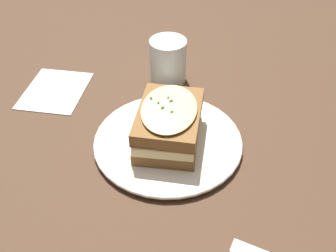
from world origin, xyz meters
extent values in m
plane|color=#473021|center=(0.00, 0.00, 0.00)|extent=(2.40, 2.40, 0.00)
cylinder|color=silver|center=(0.02, -0.01, 0.01)|extent=(0.25, 0.25, 0.01)
torus|color=silver|center=(0.02, -0.01, 0.01)|extent=(0.26, 0.26, 0.01)
cube|color=brown|center=(0.02, -0.01, 0.02)|extent=(0.17, 0.14, 0.02)
cube|color=#EFDB93|center=(0.02, -0.01, 0.04)|extent=(0.17, 0.14, 0.02)
cube|color=brown|center=(0.02, -0.01, 0.06)|extent=(0.17, 0.14, 0.02)
ellipsoid|color=beige|center=(0.02, -0.01, 0.08)|extent=(0.15, 0.13, 0.01)
cube|color=#2D6028|center=(0.03, 0.00, 0.09)|extent=(0.01, 0.01, 0.00)
cube|color=#2D6028|center=(0.01, -0.05, 0.09)|extent=(0.00, 0.00, 0.00)
cube|color=#2D6028|center=(0.01, -0.01, 0.09)|extent=(0.01, 0.01, 0.00)
cube|color=#2D6028|center=(0.03, -0.02, 0.09)|extent=(0.01, 0.00, 0.00)
cube|color=#2D6028|center=(0.02, -0.03, 0.09)|extent=(0.01, 0.00, 0.00)
cube|color=#2D6028|center=(0.00, -0.02, 0.09)|extent=(0.00, 0.00, 0.00)
cylinder|color=silver|center=(-0.16, -0.10, 0.05)|extent=(0.08, 0.08, 0.09)
cube|color=#333335|center=(0.16, 0.18, 0.00)|extent=(0.00, 0.04, 0.00)
cube|color=#333335|center=(0.16, 0.18, 0.00)|extent=(0.00, 0.04, 0.00)
cube|color=white|center=(-0.02, -0.29, 0.00)|extent=(0.17, 0.16, 0.00)
camera|label=1|loc=(0.47, 0.21, 0.48)|focal=42.00mm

